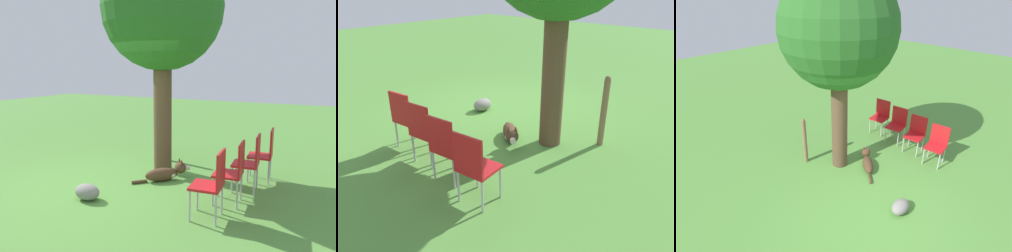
# 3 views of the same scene
# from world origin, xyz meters

# --- Properties ---
(ground_plane) EXTENTS (30.00, 30.00, 0.00)m
(ground_plane) POSITION_xyz_m (0.00, 0.00, 0.00)
(ground_plane) COLOR #56933D
(oak_tree) EXTENTS (2.34, 2.34, 4.33)m
(oak_tree) POSITION_xyz_m (0.55, 1.40, 3.11)
(oak_tree) COLOR brown
(oak_tree) RESTS_ON ground_plane
(dog) EXTENTS (0.82, 0.85, 0.39)m
(dog) POSITION_xyz_m (0.93, 0.84, 0.14)
(dog) COLOR #513823
(dog) RESTS_ON ground_plane
(fence_post) EXTENTS (0.10, 0.10, 1.19)m
(fence_post) POSITION_xyz_m (0.05, 2.08, 0.60)
(fence_post) COLOR #846647
(fence_post) RESTS_ON ground_plane
(red_chair_0) EXTENTS (0.46, 0.48, 0.97)m
(red_chair_0) POSITION_xyz_m (2.21, -0.26, 0.56)
(red_chair_0) COLOR red
(red_chair_0) RESTS_ON ground_plane
(red_chair_1) EXTENTS (0.46, 0.48, 0.97)m
(red_chair_1) POSITION_xyz_m (2.32, 0.38, 0.56)
(red_chair_1) COLOR red
(red_chair_1) RESTS_ON ground_plane
(red_chair_2) EXTENTS (0.46, 0.48, 0.97)m
(red_chair_2) POSITION_xyz_m (2.43, 1.01, 0.56)
(red_chair_2) COLOR red
(red_chair_2) RESTS_ON ground_plane
(red_chair_3) EXTENTS (0.46, 0.48, 0.97)m
(red_chair_3) POSITION_xyz_m (2.54, 1.64, 0.56)
(red_chair_3) COLOR red
(red_chair_3) RESTS_ON ground_plane
(garden_rock) EXTENTS (0.43, 0.29, 0.25)m
(garden_rock) POSITION_xyz_m (0.23, -0.53, 0.13)
(garden_rock) COLOR gray
(garden_rock) RESTS_ON ground_plane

